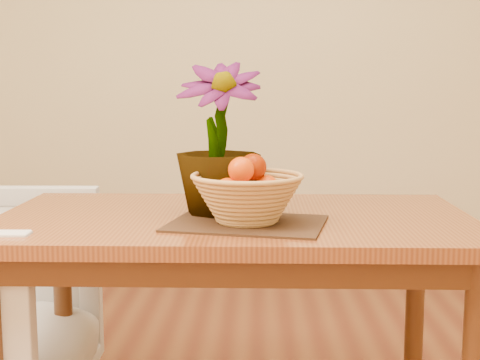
{
  "coord_description": "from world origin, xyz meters",
  "views": [
    {
      "loc": [
        0.07,
        -1.65,
        1.12
      ],
      "look_at": [
        0.02,
        0.22,
        0.87
      ],
      "focal_mm": 50.0,
      "sensor_mm": 36.0,
      "label": 1
    }
  ],
  "objects": [
    {
      "name": "wall_back",
      "position": [
        0.0,
        2.25,
        1.35
      ],
      "size": [
        4.0,
        0.02,
        2.7
      ],
      "primitive_type": "cube",
      "color": "beige",
      "rests_on": "floor"
    },
    {
      "name": "table",
      "position": [
        0.0,
        0.3,
        0.66
      ],
      "size": [
        1.4,
        0.8,
        0.75
      ],
      "color": "brown",
      "rests_on": "floor"
    },
    {
      "name": "wicker_basket",
      "position": [
        0.04,
        0.16,
        0.82
      ],
      "size": [
        0.31,
        0.31,
        0.13
      ],
      "color": "tan",
      "rests_on": "placemat"
    },
    {
      "name": "potted_plant",
      "position": [
        -0.05,
        0.31,
        0.98
      ],
      "size": [
        0.26,
        0.26,
        0.45
      ],
      "primitive_type": "imported",
      "rotation": [
        0.0,
        0.0,
        -0.04
      ],
      "color": "#144012",
      "rests_on": "table"
    },
    {
      "name": "orange_pile",
      "position": [
        0.04,
        0.17,
        0.87
      ],
      "size": [
        0.18,
        0.17,
        0.13
      ],
      "rotation": [
        0.0,
        0.0,
        -0.04
      ],
      "color": "#DD4303",
      "rests_on": "wicker_basket"
    },
    {
      "name": "placemat",
      "position": [
        0.04,
        0.16,
        0.75
      ],
      "size": [
        0.47,
        0.39,
        0.01
      ],
      "primitive_type": "cube",
      "rotation": [
        0.0,
        0.0,
        -0.2
      ],
      "color": "#362213",
      "rests_on": "table"
    }
  ]
}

